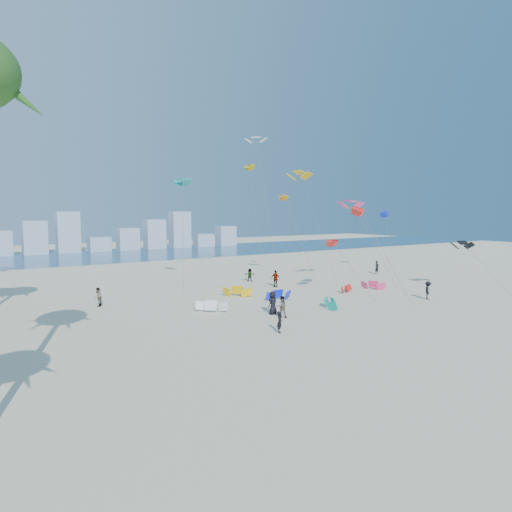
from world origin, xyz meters
TOP-DOWN VIEW (x-y plane):
  - ground at (0.00, 0.00)m, footprint 220.00×220.00m
  - ocean at (0.00, 72.00)m, footprint 220.00×220.00m
  - kitesurfer_near at (-0.69, 7.63)m, footprint 0.62×0.66m
  - kitesurfer_mid at (2.22, 11.22)m, footprint 1.07×1.01m
  - kitesurfers_far at (9.36, 19.45)m, footprint 38.02×20.44m
  - grounded_kites at (7.46, 16.79)m, footprint 22.73×12.76m
  - flying_kites at (16.44, 24.54)m, footprint 32.57×34.66m
  - distant_skyline at (-1.19, 82.00)m, footprint 85.00×3.00m

SIDE VIEW (x-z plane):
  - ground at x=0.00m, z-range 0.00..0.00m
  - ocean at x=0.00m, z-range 0.01..0.01m
  - grounded_kites at x=7.46m, z-range -0.04..0.91m
  - kitesurfer_near at x=-0.69m, z-range 0.00..1.52m
  - kitesurfer_mid at x=2.22m, z-range 0.00..1.75m
  - kitesurfers_far at x=9.36m, z-range -0.08..1.83m
  - distant_skyline at x=-1.19m, z-range -1.11..7.29m
  - flying_kites at x=16.44m, z-range 1.80..20.32m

